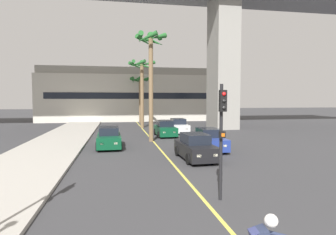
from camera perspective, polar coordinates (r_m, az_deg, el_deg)
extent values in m
cube|color=#ADA89E|center=(20.12, -24.33, -6.92)|extent=(4.80, 80.00, 0.15)
cube|color=#DBCC4C|center=(27.59, -3.66, -3.95)|extent=(0.14, 56.00, 0.01)
cube|color=gray|center=(37.00, 10.89, 10.53)|extent=(2.80, 4.40, 16.25)
cube|color=beige|center=(50.34, -6.64, 3.84)|extent=(31.38, 8.00, 7.68)
cube|color=#9C998D|center=(50.55, -6.68, 8.88)|extent=(30.76, 7.20, 1.20)
cube|color=black|center=(46.33, -6.34, 4.34)|extent=(28.24, 0.04, 1.00)
cylinder|color=#262D47|center=(6.41, 20.60, -20.95)|extent=(0.51, 0.16, 0.22)
sphere|color=white|center=(6.06, 19.88, -18.81)|extent=(0.26, 0.26, 0.26)
cube|color=#0C4728|center=(22.03, -11.69, -4.44)|extent=(1.80, 4.14, 0.80)
cube|color=black|center=(22.09, -11.71, -2.64)|extent=(1.44, 2.08, 0.60)
cube|color=#F2EDCC|center=(20.03, -10.37, -5.08)|extent=(0.24, 0.09, 0.14)
cube|color=#F2EDCC|center=(20.04, -13.05, -5.12)|extent=(0.24, 0.09, 0.14)
cylinder|color=black|center=(20.82, -9.46, -5.61)|extent=(0.23, 0.64, 0.64)
cylinder|color=black|center=(20.83, -13.93, -5.66)|extent=(0.23, 0.64, 0.64)
cylinder|color=black|center=(23.33, -9.68, -4.61)|extent=(0.23, 0.64, 0.64)
cylinder|color=black|center=(23.34, -13.66, -4.66)|extent=(0.23, 0.64, 0.64)
cube|color=navy|center=(20.78, 8.15, -4.89)|extent=(1.78, 4.13, 0.80)
cube|color=black|center=(20.83, 8.05, -2.98)|extent=(1.43, 2.08, 0.60)
cube|color=#F2EDCC|center=(19.04, 11.30, -5.55)|extent=(0.24, 0.08, 0.14)
cube|color=#F2EDCC|center=(18.74, 8.60, -5.67)|extent=(0.24, 0.08, 0.14)
cylinder|color=black|center=(19.89, 11.47, -6.07)|extent=(0.23, 0.64, 0.64)
cylinder|color=black|center=(19.39, 6.96, -6.27)|extent=(0.23, 0.64, 0.64)
cylinder|color=black|center=(22.26, 9.18, -5.00)|extent=(0.23, 0.64, 0.64)
cylinder|color=black|center=(21.81, 5.13, -5.15)|extent=(0.23, 0.64, 0.64)
cube|color=black|center=(17.53, 5.54, -6.46)|extent=(1.86, 4.16, 0.80)
cube|color=black|center=(17.56, 5.40, -4.19)|extent=(1.47, 2.10, 0.60)
cube|color=#F2EDCC|center=(15.82, 9.42, -7.42)|extent=(0.24, 0.09, 0.14)
cube|color=#F2EDCC|center=(15.50, 6.18, -7.62)|extent=(0.24, 0.09, 0.14)
cylinder|color=black|center=(16.67, 9.55, -7.93)|extent=(0.24, 0.65, 0.64)
cylinder|color=black|center=(16.15, 4.17, -8.27)|extent=(0.24, 0.65, 0.64)
cylinder|color=black|center=(19.01, 6.68, -6.47)|extent=(0.24, 0.65, 0.64)
cylinder|color=black|center=(18.56, 1.93, -6.70)|extent=(0.24, 0.65, 0.64)
cube|color=#0C4728|center=(28.24, -0.57, -2.59)|extent=(1.78, 4.13, 0.80)
cube|color=black|center=(28.32, -0.62, -1.19)|extent=(1.43, 2.08, 0.60)
cube|color=#F2EDCC|center=(26.37, 1.24, -2.93)|extent=(0.24, 0.08, 0.14)
cube|color=#F2EDCC|center=(26.19, -0.76, -2.97)|extent=(0.24, 0.08, 0.14)
cylinder|color=black|center=(27.20, 1.61, -3.38)|extent=(0.23, 0.64, 0.64)
cylinder|color=black|center=(26.89, -1.76, -3.47)|extent=(0.23, 0.64, 0.64)
cylinder|color=black|center=(29.67, 0.51, -2.80)|extent=(0.23, 0.64, 0.64)
cylinder|color=black|center=(29.38, -2.57, -2.86)|extent=(0.23, 0.64, 0.64)
cube|color=white|center=(30.99, 2.07, -2.04)|extent=(1.76, 4.13, 0.80)
cube|color=black|center=(31.08, 2.02, -0.76)|extent=(1.43, 2.07, 0.60)
cube|color=#F2EDCC|center=(29.13, 3.75, -2.31)|extent=(0.24, 0.08, 0.14)
cube|color=#F2EDCC|center=(28.93, 1.94, -2.34)|extent=(0.24, 0.08, 0.14)
cylinder|color=black|center=(29.95, 4.07, -2.74)|extent=(0.23, 0.64, 0.64)
cylinder|color=black|center=(29.63, 1.02, -2.81)|extent=(0.23, 0.64, 0.64)
cylinder|color=black|center=(32.42, 3.03, -2.25)|extent=(0.23, 0.64, 0.64)
cylinder|color=black|center=(32.12, 0.21, -2.30)|extent=(0.23, 0.64, 0.64)
cylinder|color=black|center=(10.47, 10.51, -4.94)|extent=(0.12, 0.12, 4.20)
cube|color=black|center=(10.23, 10.88, 3.29)|extent=(0.24, 0.20, 0.76)
sphere|color=red|center=(10.14, 11.10, 4.64)|extent=(0.14, 0.14, 0.14)
sphere|color=black|center=(10.13, 11.09, 3.28)|extent=(0.14, 0.14, 0.14)
sphere|color=black|center=(10.14, 11.07, 1.93)|extent=(0.14, 0.14, 0.14)
cube|color=black|center=(10.32, 10.76, -3.39)|extent=(0.20, 0.16, 0.24)
cube|color=orange|center=(10.25, 10.92, -3.44)|extent=(0.12, 0.03, 0.12)
cylinder|color=brown|center=(44.78, -5.59, 3.28)|extent=(0.36, 0.36, 6.75)
sphere|color=#236028|center=(44.89, -5.61, 7.79)|extent=(0.60, 0.60, 0.60)
cone|color=#236028|center=(44.82, -4.22, 7.41)|extent=(0.73, 2.24, 1.01)
cone|color=#236028|center=(45.84, -4.98, 7.47)|extent=(2.10, 1.55, 0.81)
cone|color=#236028|center=(45.79, -6.35, 7.33)|extent=(2.15, 1.42, 0.99)
cone|color=#236028|center=(44.90, -7.00, 7.35)|extent=(0.66, 2.23, 1.05)
cone|color=#236028|center=(43.93, -6.30, 7.57)|extent=(2.09, 1.58, 0.88)
cone|color=#236028|center=(43.93, -4.92, 7.56)|extent=(2.19, 1.31, 0.90)
cylinder|color=brown|center=(24.73, -3.42, 5.53)|extent=(0.38, 0.38, 8.93)
sphere|color=#236028|center=(25.30, -3.46, 16.04)|extent=(0.60, 0.60, 0.60)
cone|color=#236028|center=(25.35, -1.40, 15.45)|extent=(0.49, 1.83, 0.91)
cone|color=#236028|center=(26.04, -2.77, 14.86)|extent=(1.81, 1.20, 1.09)
cone|color=#236028|center=(25.89, -4.79, 15.00)|extent=(1.74, 1.39, 1.03)
cone|color=#236028|center=(25.18, -5.54, 15.55)|extent=(0.47, 1.83, 0.88)
cone|color=#236028|center=(24.41, -4.12, 15.72)|extent=(1.83, 1.15, 1.02)
cone|color=#236028|center=(24.60, -2.05, 15.76)|extent=(1.75, 1.39, 0.94)
cylinder|color=brown|center=(36.85, -5.20, 4.32)|extent=(0.45, 0.45, 8.18)
sphere|color=#236028|center=(37.15, -5.24, 10.87)|extent=(0.60, 0.60, 0.60)
cone|color=#236028|center=(37.06, -3.37, 10.47)|extent=(0.78, 2.45, 0.97)
cone|color=#236028|center=(38.15, -4.38, 10.13)|extent=(2.25, 1.68, 1.13)
cone|color=#236028|center=(38.07, -6.30, 10.17)|extent=(2.29, 1.61, 1.08)
cone|color=#236028|center=(36.97, -7.09, 10.60)|extent=(0.58, 2.44, 0.81)
cone|color=#236028|center=(36.09, -6.20, 10.58)|extent=(2.23, 1.74, 1.03)
cone|color=#236028|center=(36.09, -4.30, 10.61)|extent=(2.38, 1.39, 1.02)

